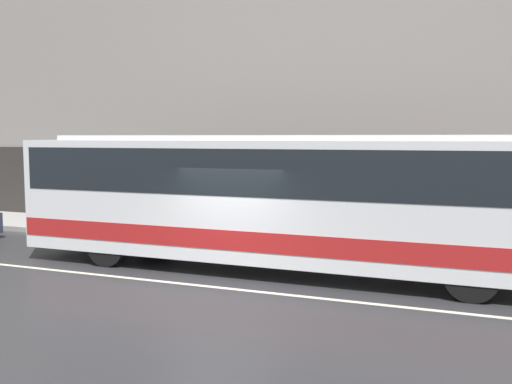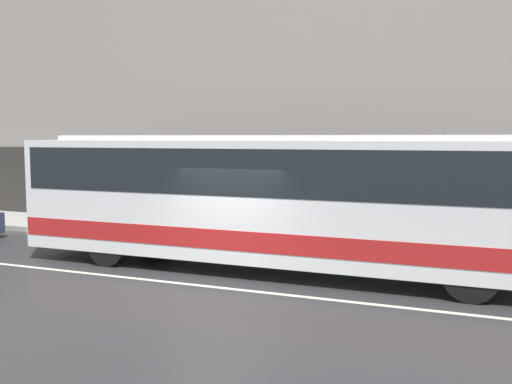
# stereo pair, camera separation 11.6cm
# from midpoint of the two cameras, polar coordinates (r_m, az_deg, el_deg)

# --- Properties ---
(ground_plane) EXTENTS (60.00, 60.00, 0.00)m
(ground_plane) POSITION_cam_midpoint_polar(r_m,az_deg,el_deg) (12.33, -4.22, -9.50)
(ground_plane) COLOR #2D2D30
(sidewalk) EXTENTS (60.00, 2.98, 0.17)m
(sidewalk) POSITION_cam_midpoint_polar(r_m,az_deg,el_deg) (17.30, 3.71, -4.84)
(sidewalk) COLOR #A09E99
(sidewalk) RESTS_ON ground_plane
(building_facade) EXTENTS (60.00, 0.35, 12.25)m
(building_facade) POSITION_cam_midpoint_polar(r_m,az_deg,el_deg) (18.78, 5.39, 13.84)
(building_facade) COLOR gray
(building_facade) RESTS_ON ground_plane
(lane_stripe) EXTENTS (54.00, 0.14, 0.01)m
(lane_stripe) POSITION_cam_midpoint_polar(r_m,az_deg,el_deg) (12.33, -4.22, -9.48)
(lane_stripe) COLOR beige
(lane_stripe) RESTS_ON ground_plane
(transit_bus) EXTENTS (12.46, 2.62, 3.24)m
(transit_bus) POSITION_cam_midpoint_polar(r_m,az_deg,el_deg) (13.64, 1.00, -0.24)
(transit_bus) COLOR white
(transit_bus) RESTS_ON ground_plane
(pedestrian_waiting) EXTENTS (0.36, 0.36, 1.69)m
(pedestrian_waiting) POSITION_cam_midpoint_polar(r_m,az_deg,el_deg) (17.07, 8.04, -2.05)
(pedestrian_waiting) COLOR #1E5933
(pedestrian_waiting) RESTS_ON sidewalk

